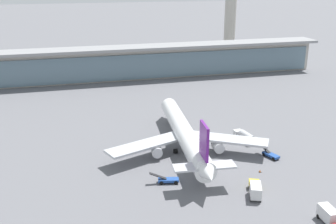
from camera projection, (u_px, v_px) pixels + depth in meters
name	position (u px, v px, depth m)	size (l,w,h in m)	color
ground_plane	(188.00, 163.00, 103.97)	(1200.00, 1200.00, 0.00)	slate
airliner_on_stand	(185.00, 134.00, 109.93)	(43.90, 57.31, 15.25)	white
service_truck_near_nose_red	(331.00, 217.00, 78.06)	(2.66, 7.40, 3.10)	#B21E1E
service_truck_under_wing_blue	(270.00, 154.00, 107.02)	(3.50, 6.87, 2.70)	#234C9E
service_truck_mid_apron_white	(245.00, 135.00, 117.19)	(3.47, 8.82, 2.95)	silver
service_truck_by_tail_yellow	(255.00, 189.00, 88.17)	(4.91, 7.63, 3.10)	yellow
service_truck_on_taxiway_blue	(167.00, 180.00, 93.91)	(6.94, 2.78, 2.70)	#234C9E
terminal_building	(129.00, 62.00, 183.91)	(183.60, 12.80, 15.20)	#B2ADA3
safety_cone_alpha	(260.00, 171.00, 99.11)	(0.62, 0.62, 0.70)	orange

